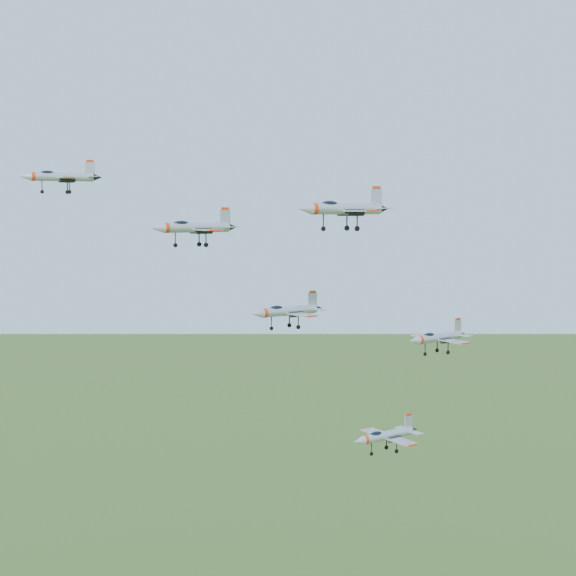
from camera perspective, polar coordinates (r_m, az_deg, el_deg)
jet_lead at (r=110.58m, az=-15.90°, el=7.63°), size 10.79×8.96×2.88m
jet_left_high at (r=100.02m, az=-6.69°, el=4.31°), size 11.65×9.58×3.12m
jet_right_high at (r=92.18m, az=3.97°, el=5.67°), size 12.26×10.08×3.29m
jet_left_low at (r=115.97m, az=-0.07°, el=-1.63°), size 12.59×10.46×3.36m
jet_right_low at (r=106.09m, az=10.58°, el=-3.47°), size 10.56×8.81×2.82m
jet_trail at (r=119.57m, az=6.95°, el=-10.36°), size 12.34×10.24×3.30m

